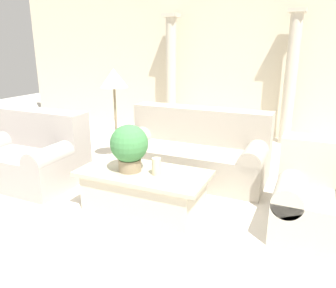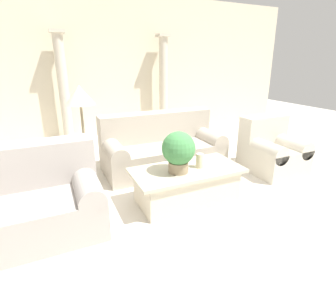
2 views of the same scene
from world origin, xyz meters
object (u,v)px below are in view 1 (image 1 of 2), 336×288
coffee_table (144,190)px  floor_lamp (114,82)px  potted_plant (129,146)px  armchair (321,197)px  loveseat (31,154)px  sofa_long (195,150)px

coffee_table → floor_lamp: 1.86m
potted_plant → armchair: potted_plant is taller
loveseat → coffee_table: (1.77, -0.13, -0.13)m
floor_lamp → sofa_long: bearing=1.6°
coffee_table → potted_plant: (-0.14, -0.04, 0.49)m
sofa_long → coffee_table: bearing=-97.7°
loveseat → floor_lamp: floor_lamp is taller
floor_lamp → armchair: (2.82, -0.83, -0.88)m
loveseat → armchair: 3.51m
coffee_table → potted_plant: 0.52m
sofa_long → armchair: bearing=-28.7°
coffee_table → armchair: 1.77m
potted_plant → loveseat: bearing=174.0°
floor_lamp → loveseat: bearing=-124.4°
sofa_long → floor_lamp: floor_lamp is taller
sofa_long → loveseat: 2.19m
sofa_long → armchair: 1.81m
loveseat → potted_plant: potted_plant is taller
armchair → potted_plant: bearing=-169.6°
sofa_long → potted_plant: bearing=-103.9°
coffee_table → armchair: (1.74, 0.31, 0.13)m
floor_lamp → armchair: size_ratio=1.64×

